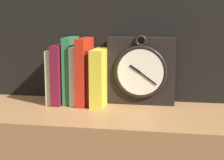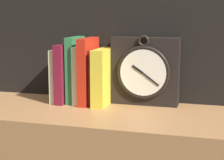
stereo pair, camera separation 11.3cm
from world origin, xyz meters
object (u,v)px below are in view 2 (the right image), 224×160
Objects in this scene: book_slot3_cream at (82,74)px; book_slot5_maroon at (96,76)px; book_slot4_red at (88,71)px; book_slot0_cream at (59,75)px; clock at (145,71)px; book_slot1_maroon at (65,73)px; book_slot6_yellow at (103,77)px; book_slot2_green at (75,70)px.

book_slot5_maroon is at bearing 3.35° from book_slot3_cream.
book_slot4_red is (0.03, -0.01, 0.01)m from book_slot3_cream.
book_slot5_maroon is at bearing 0.80° from book_slot0_cream.
clock is 0.30m from book_slot0_cream.
book_slot1_maroon reaches higher than book_slot6_yellow.
clock is 1.29× the size of book_slot0_cream.
book_slot3_cream is 1.04× the size of book_slot6_yellow.
book_slot2_green is (0.06, 0.00, 0.02)m from book_slot0_cream.
book_slot6_yellow is at bearing -163.90° from clock.
book_slot4_red reaches higher than book_slot1_maroon.
book_slot3_cream is 0.05m from book_slot5_maroon.
book_slot0_cream is 0.13m from book_slot5_maroon.
book_slot3_cream is 0.03m from book_slot4_red.
book_slot1_maroon is at bearing -166.23° from book_slot2_green.
book_slot4_red is at bearing -168.96° from clock.
book_slot0_cream is 0.08m from book_slot3_cream.
book_slot2_green is 0.03m from book_slot3_cream.
book_slot2_green reaches higher than book_slot4_red.
clock reaches higher than book_slot2_green.
book_slot4_red reaches higher than book_slot5_maroon.
book_slot6_yellow is at bearing -1.81° from book_slot1_maroon.
book_slot0_cream is at bearing 179.28° from book_slot3_cream.
clock is 1.05× the size of book_slot2_green.
book_slot2_green is at bearing 168.74° from book_slot3_cream.
clock is 0.19m from book_slot4_red.
book_slot4_red reaches higher than book_slot3_cream.
book_slot5_maroon is at bearing 3.29° from book_slot1_maroon.
book_slot6_yellow is (0.14, -0.00, -0.01)m from book_slot1_maroon.
book_slot4_red reaches higher than book_slot0_cream.
book_slot0_cream is 0.97× the size of book_slot6_yellow.
book_slot4_red is 0.06m from book_slot6_yellow.
book_slot1_maroon is 0.06m from book_slot3_cream.
book_slot3_cream reaches higher than book_slot5_maroon.
clock reaches higher than book_slot3_cream.
clock is 0.27m from book_slot1_maroon.
clock is at bearing 9.71° from book_slot5_maroon.
book_slot3_cream is at bearing 168.20° from book_slot4_red.
book_slot1_maroon is 1.02× the size of book_slot3_cream.
book_slot0_cream is 0.91× the size of book_slot1_maroon.
book_slot4_red is 0.03m from book_slot5_maroon.
book_slot5_maroon is (0.05, 0.00, -0.01)m from book_slot3_cream.
book_slot2_green is 1.21× the size of book_slot5_maroon.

